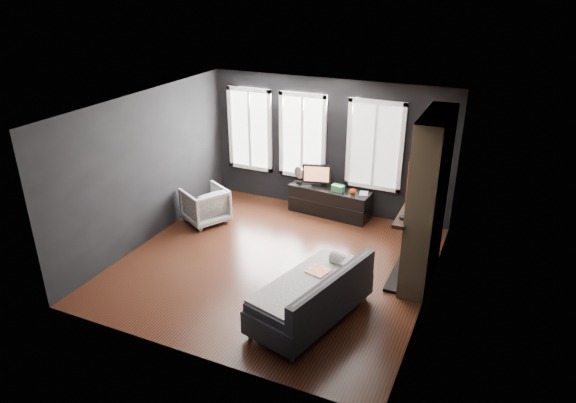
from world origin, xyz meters
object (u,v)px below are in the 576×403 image
at_px(book, 360,188).
at_px(mantel_vase, 417,189).
at_px(media_console, 330,201).
at_px(sofa, 311,292).
at_px(armchair, 205,204).
at_px(monitor, 317,174).
at_px(mug, 353,191).

xyz_separation_m(book, mantel_vase, (1.28, -1.16, 0.64)).
bearing_deg(media_console, sofa, -69.30).
bearing_deg(sofa, mantel_vase, 81.45).
height_order(sofa, media_console, sofa).
bearing_deg(armchair, monitor, 155.98).
bearing_deg(mug, armchair, -154.40).
height_order(sofa, armchair, sofa).
xyz_separation_m(media_console, mantel_vase, (1.89, -1.19, 1.04)).
xyz_separation_m(sofa, mantel_vase, (0.95, 2.18, 0.91)).
relative_size(mug, book, 0.53).
height_order(armchair, book, book).
height_order(mug, mantel_vase, mantel_vase).
relative_size(sofa, book, 8.84).
xyz_separation_m(armchair, monitor, (1.81, 1.35, 0.44)).
distance_m(sofa, monitor, 3.63).
bearing_deg(armchair, book, 145.02).
xyz_separation_m(monitor, mug, (0.80, -0.10, -0.20)).
relative_size(mug, mantel_vase, 0.59).
bearing_deg(media_console, mug, -5.59).
height_order(sofa, monitor, monitor).
relative_size(armchair, monitor, 1.34).
height_order(monitor, mantel_vase, mantel_vase).
relative_size(sofa, media_console, 1.17).
height_order(sofa, mug, sofa).
height_order(sofa, mantel_vase, mantel_vase).
height_order(monitor, book, monitor).
bearing_deg(mantel_vase, sofa, -113.50).
xyz_separation_m(media_console, monitor, (-0.31, 0.01, 0.55)).
bearing_deg(monitor, mug, -21.11).
bearing_deg(sofa, monitor, 125.15).
height_order(media_console, monitor, monitor).
bearing_deg(media_console, monitor, -175.92).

